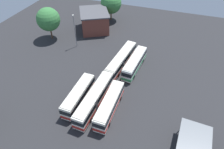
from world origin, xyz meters
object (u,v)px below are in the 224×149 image
bus_row0_slot2 (79,96)px  maintenance_shelter (194,148)px  bus_row1_slot0 (135,63)px  lamp_post_far_corner (75,30)px  bus_row0_slot0 (110,105)px  tree_northwest (111,3)px  bus_row0_slot1 (95,98)px  tree_northeast (48,19)px  bus_row1_slot1 (121,60)px  depot_building (94,21)px

bus_row0_slot2 → maintenance_shelter: bearing=-102.9°
bus_row1_slot0 → lamp_post_far_corner: (4.66, 18.57, 3.37)m
bus_row0_slot0 → tree_northwest: size_ratio=1.18×
bus_row0_slot1 → tree_northeast: size_ratio=1.48×
maintenance_shelter → bus_row1_slot1: bearing=42.2°
bus_row1_slot1 → tree_northwest: bearing=25.2°
bus_row1_slot1 → depot_building: bearing=41.8°
bus_row0_slot2 → tree_northeast: bearing=43.6°
bus_row0_slot2 → depot_building: size_ratio=0.81×
bus_row1_slot0 → depot_building: 23.83m
bus_row0_slot1 → bus_row1_slot1: same height
bus_row0_slot0 → bus_row1_slot0: (14.82, -1.24, 0.00)m
bus_row0_slot0 → lamp_post_far_corner: 26.28m
bus_row0_slot1 → depot_building: (30.13, 12.96, 1.23)m
bus_row0_slot0 → depot_building: (30.75, 16.44, 1.23)m
maintenance_shelter → tree_northeast: size_ratio=1.07×
lamp_post_far_corner → tree_northwest: 20.12m
bus_row0_slot0 → maintenance_shelter: 16.50m
bus_row0_slot1 → bus_row0_slot0: bearing=-100.0°
bus_row1_slot0 → bus_row0_slot2: bearing=150.8°
maintenance_shelter → tree_northwest: bearing=33.7°
bus_row0_slot1 → maintenance_shelter: bus_row0_slot1 is taller
tree_northeast → bus_row1_slot1: bearing=-104.2°
bus_row0_slot0 → bus_row0_slot2: (0.27, 6.89, -0.00)m
bus_row0_slot1 → tree_northwest: tree_northwest is taller
tree_northwest → bus_row1_slot0: bearing=-148.5°
depot_building → maintenance_shelter: 47.98m
bus_row0_slot0 → bus_row1_slot1: 15.05m
maintenance_shelter → tree_northwest: size_ratio=1.08×
bus_row0_slot1 → depot_building: bearing=23.3°
bus_row0_slot2 → bus_row1_slot0: same height
maintenance_shelter → tree_northeast: 49.77m
bus_row0_slot0 → bus_row1_slot0: bearing=-4.8°
tree_northwest → tree_northeast: tree_northeast is taller
tree_northwest → depot_building: bearing=162.5°
tree_northwest → maintenance_shelter: bearing=-146.3°
bus_row0_slot2 → lamp_post_far_corner: 22.12m
depot_building → maintenance_shelter: size_ratio=1.30×
depot_building → tree_northeast: (-9.69, 10.24, 3.12)m
bus_row0_slot0 → maintenance_shelter: size_ratio=1.10×
bus_row1_slot1 → tree_northeast: bearing=75.8°
bus_row1_slot0 → depot_building: (15.93, 17.68, 1.23)m
bus_row0_slot0 → lamp_post_far_corner: size_ratio=1.17×
bus_row1_slot1 → lamp_post_far_corner: (4.59, 15.07, 3.37)m
bus_row0_slot1 → bus_row0_slot2: (-0.35, 3.41, -0.00)m
bus_row1_slot1 → tree_northeast: size_ratio=1.49×
bus_row0_slot0 → depot_building: depot_building is taller
bus_row1_slot1 → bus_row0_slot2: bearing=162.4°
bus_row0_slot1 → tree_northeast: 31.23m
depot_building → bus_row0_slot2: bearing=-162.6°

